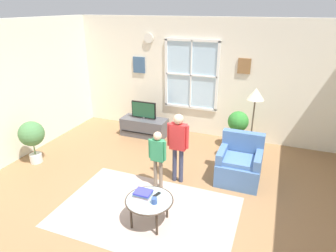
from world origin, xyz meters
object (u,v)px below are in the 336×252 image
Objects in this scene: television at (144,110)px; person_green_shirt at (158,153)px; book_stack at (143,194)px; tv_stand at (144,127)px; person_red_shirt at (178,141)px; floor_lamp at (255,102)px; remote_near_books at (157,195)px; armchair at (239,164)px; cup at (154,201)px; coffee_table at (149,201)px; potted_plant_by_window at (238,125)px; potted_plant_corner at (32,136)px.

person_green_shirt is at bearing -58.56° from television.
television is at bearing 115.20° from book_stack.
tv_stand is 2.30m from person_red_shirt.
person_green_shirt is at bearing -135.93° from floor_lamp.
floor_lamp is (1.09, 2.14, 0.93)m from remote_near_books.
armchair is (2.51, -1.23, -0.34)m from television.
remote_near_books is at bearing 102.89° from cup.
coffee_table is 2.73m from floor_lamp.
person_green_shirt is at bearing -116.51° from potted_plant_by_window.
potted_plant_corner is (-3.76, -2.17, 0.03)m from potted_plant_by_window.
tv_stand is at bearing 115.18° from book_stack.
floor_lamp reaches higher than person_green_shirt.
armchair is at bearing -99.61° from floor_lamp.
floor_lamp is at bearing -13.40° from television.
person_green_shirt is (-0.31, 0.78, 0.25)m from remote_near_books.
television is 2.77m from floor_lamp.
remote_near_books is (1.52, -2.76, -0.25)m from television.
person_red_shirt reaches higher than armchair.
tv_stand is at bearing 121.40° from person_green_shirt.
floor_lamp is at bearing 42.32° from person_red_shirt.
book_stack is 0.25m from cup.
remote_near_books is 0.09× the size of floor_lamp.
cup is 0.07× the size of person_red_shirt.
remote_near_books is 0.11× the size of person_red_shirt.
book_stack is 0.28× the size of potted_plant_corner.
coffee_table is at bearing -22.56° from book_stack.
book_stack is at bearing -125.92° from armchair.
armchair is 4.11m from potted_plant_corner.
armchair is at bearing -26.03° from television.
television is (0.00, -0.00, 0.45)m from tv_stand.
tv_stand is 2.37m from person_green_shirt.
book_stack reaches higher than tv_stand.
armchair is at bearing 11.64° from potted_plant_corner.
potted_plant_by_window is at bearing 2.78° from tv_stand.
person_green_shirt is 0.43m from person_red_shirt.
floor_lamp reaches higher than television.
remote_near_books is 1.17m from person_red_shirt.
book_stack is at bearing -107.21° from potted_plant_by_window.
television is 3.16m from remote_near_books.
book_stack is 0.20m from remote_near_books.
armchair is at bearing -26.08° from tv_stand.
television reaches higher than book_stack.
armchair is 0.81× the size of person_green_shirt.
potted_plant_by_window is (1.04, 2.09, -0.11)m from person_green_shirt.
person_red_shirt is (1.47, -1.67, 0.60)m from tv_stand.
tv_stand is 4.54× the size of book_stack.
remote_near_books is 2.97m from potted_plant_by_window.
person_red_shirt is 1.50× the size of potted_plant_by_window.
potted_plant_corner is 0.55× the size of floor_lamp.
armchair is at bearing 61.11° from cup.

